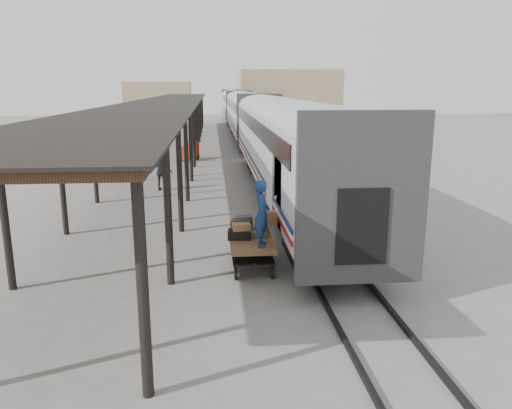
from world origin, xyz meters
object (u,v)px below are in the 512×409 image
at_px(luggage_tug, 190,152).
at_px(pedestrian, 162,173).
at_px(porter, 262,213).
at_px(baggage_cart, 251,246).

relative_size(luggage_tug, pedestrian, 0.93).
xyz_separation_m(luggage_tug, pedestrian, (-0.97, -10.63, 0.32)).
bearing_deg(luggage_tug, porter, -60.11).
bearing_deg(luggage_tug, baggage_cart, -60.54).
bearing_deg(baggage_cart, porter, -69.03).
height_order(baggage_cart, luggage_tug, luggage_tug).
relative_size(baggage_cart, luggage_tug, 1.40).
bearing_deg(porter, baggage_cart, 31.08).
relative_size(baggage_cart, porter, 1.31).
height_order(baggage_cart, pedestrian, pedestrian).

